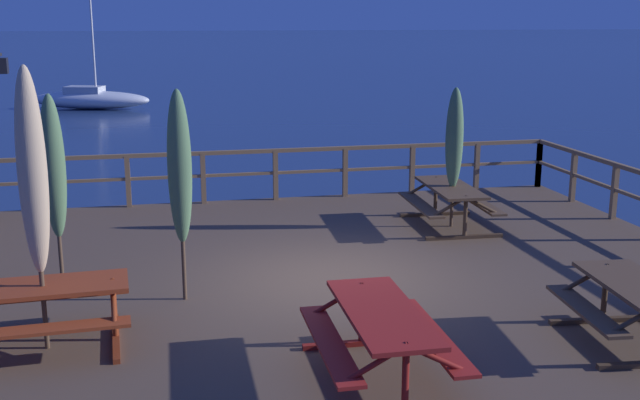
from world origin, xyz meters
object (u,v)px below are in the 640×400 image
at_px(patio_umbrella_tall_back_right, 180,168).
at_px(patio_umbrella_tall_mid_right, 32,173).
at_px(patio_umbrella_tall_back_left, 54,168).
at_px(sailboat_distant, 90,99).
at_px(picnic_table_front_left, 632,299).
at_px(picnic_table_back_right, 48,302).
at_px(patio_umbrella_tall_front, 454,139).
at_px(picnic_table_mid_right, 450,197).
at_px(picnic_table_back_left, 382,328).

relative_size(patio_umbrella_tall_back_right, patio_umbrella_tall_mid_right, 0.88).
bearing_deg(patio_umbrella_tall_back_right, patio_umbrella_tall_back_left, 156.76).
relative_size(patio_umbrella_tall_back_left, sailboat_distant, 0.36).
height_order(picnic_table_front_left, patio_umbrella_tall_back_right, patio_umbrella_tall_back_right).
bearing_deg(picnic_table_back_right, picnic_table_front_left, -11.42).
bearing_deg(patio_umbrella_tall_front, picnic_table_mid_right, -169.35).
xyz_separation_m(picnic_table_mid_right, patio_umbrella_tall_front, (0.05, 0.01, 1.06)).
distance_m(patio_umbrella_tall_back_left, patio_umbrella_tall_front, 6.98).
distance_m(picnic_table_back_left, patio_umbrella_tall_mid_right, 4.19).
height_order(picnic_table_front_left, patio_umbrella_tall_front, patio_umbrella_tall_front).
relative_size(picnic_table_back_left, sailboat_distant, 0.27).
bearing_deg(picnic_table_back_right, patio_umbrella_tall_back_right, 38.30).
bearing_deg(patio_umbrella_tall_back_right, picnic_table_front_left, -27.25).
xyz_separation_m(patio_umbrella_tall_back_left, patio_umbrella_tall_mid_right, (0.02, -2.01, 0.31)).
bearing_deg(patio_umbrella_tall_back_right, patio_umbrella_tall_front, 29.39).
distance_m(patio_umbrella_tall_back_right, patio_umbrella_tall_mid_right, 2.11).
distance_m(patio_umbrella_tall_back_left, patio_umbrella_tall_mid_right, 2.04).
height_order(patio_umbrella_tall_back_right, patio_umbrella_tall_mid_right, patio_umbrella_tall_mid_right).
bearing_deg(picnic_table_mid_right, patio_umbrella_tall_back_right, -150.46).
bearing_deg(patio_umbrella_tall_back_right, sailboat_distant, 96.25).
xyz_separation_m(picnic_table_back_right, sailboat_distant, (-1.71, 31.44, -0.70)).
bearing_deg(sailboat_distant, picnic_table_back_left, -80.98).
relative_size(picnic_table_front_left, picnic_table_back_right, 0.94).
xyz_separation_m(picnic_table_front_left, patio_umbrella_tall_front, (-0.07, 5.42, 1.08)).
height_order(picnic_table_back_left, patio_umbrella_tall_back_right, patio_umbrella_tall_back_right).
height_order(picnic_table_back_left, picnic_table_back_right, same).
distance_m(picnic_table_back_right, picnic_table_mid_right, 7.70).
height_order(picnic_table_back_right, patio_umbrella_tall_back_right, patio_umbrella_tall_back_right).
distance_m(picnic_table_front_left, picnic_table_back_left, 3.14).
distance_m(picnic_table_mid_right, patio_umbrella_tall_back_right, 5.82).
bearing_deg(picnic_table_front_left, patio_umbrella_tall_mid_right, 168.94).
relative_size(picnic_table_front_left, patio_umbrella_tall_back_right, 0.62).
bearing_deg(picnic_table_back_right, sailboat_distant, 93.11).
bearing_deg(picnic_table_back_left, patio_umbrella_tall_back_left, 135.27).
bearing_deg(picnic_table_back_left, patio_umbrella_tall_mid_right, 156.49).
height_order(picnic_table_mid_right, patio_umbrella_tall_back_left, patio_umbrella_tall_back_left).
xyz_separation_m(picnic_table_mid_right, patio_umbrella_tall_mid_right, (-6.59, -4.10, 1.52)).
relative_size(patio_umbrella_tall_back_right, patio_umbrella_tall_back_left, 1.03).
height_order(patio_umbrella_tall_back_right, sailboat_distant, sailboat_distant).
distance_m(picnic_table_front_left, patio_umbrella_tall_back_right, 5.83).
height_order(patio_umbrella_tall_back_left, patio_umbrella_tall_mid_right, patio_umbrella_tall_mid_right).
bearing_deg(patio_umbrella_tall_back_left, picnic_table_front_left, -26.28).
bearing_deg(picnic_table_mid_right, patio_umbrella_tall_back_left, -162.49).
xyz_separation_m(picnic_table_back_left, patio_umbrella_tall_back_left, (-3.60, 3.57, 1.20)).
relative_size(picnic_table_back_left, patio_umbrella_tall_back_right, 0.73).
bearing_deg(picnic_table_back_right, patio_umbrella_tall_back_left, 92.01).
height_order(picnic_table_front_left, sailboat_distant, sailboat_distant).
relative_size(picnic_table_back_left, patio_umbrella_tall_back_left, 0.76).
xyz_separation_m(patio_umbrella_tall_back_left, sailboat_distant, (-1.64, 29.47, -1.91)).
xyz_separation_m(picnic_table_back_right, patio_umbrella_tall_back_right, (1.60, 1.26, 1.27)).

